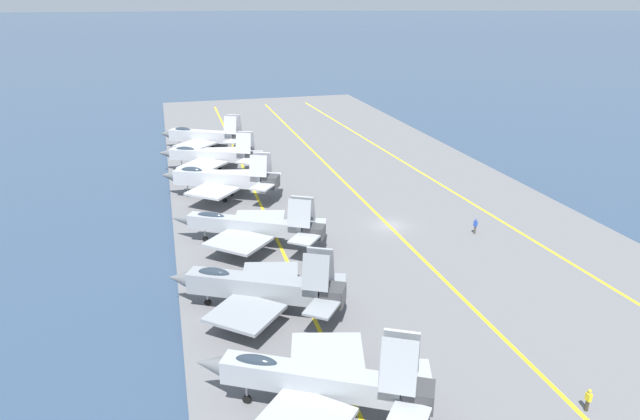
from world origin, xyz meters
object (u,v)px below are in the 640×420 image
Objects in this scene: parked_jet_third at (250,226)px; parked_jet_fifth at (211,155)px; parked_jet_second at (257,287)px; parked_jet_fourth at (221,179)px; crew_yellow_vest at (588,399)px; crew_blue_vest at (475,225)px; parked_jet_sixth at (204,136)px; parked_jet_nearest at (316,380)px.

parked_jet_fifth reaches higher than parked_jet_third.
parked_jet_third is (13.70, -1.48, 0.02)m from parked_jet_second.
parked_jet_second is 30.08m from parked_jet_fourth.
parked_jet_fourth is 1.00× the size of parked_jet_fifth.
crew_blue_vest is at bearing -15.68° from crew_yellow_vest.
parked_jet_fourth reaches higher than parked_jet_sixth.
parked_jet_sixth is at bearing 1.23° from parked_jet_nearest.
crew_blue_vest is (24.10, -25.09, -1.65)m from parked_jet_nearest.
crew_blue_vest is at bearing -46.15° from parked_jet_nearest.
parked_jet_fifth is (42.59, -0.04, 0.27)m from parked_jet_second.
parked_jet_fourth is (43.79, 1.40, 0.10)m from parked_jet_nearest.
parked_jet_second is 8.48× the size of crew_blue_vest.
parked_jet_nearest reaches higher than parked_jet_third.
crew_yellow_vest is at bearing -134.07° from parked_jet_second.
parked_jet_fifth reaches higher than crew_blue_vest.
crew_yellow_vest is (-60.62, -18.59, -1.72)m from parked_jet_fifth.
parked_jet_nearest is 0.99× the size of parked_jet_second.
crew_blue_vest is (-19.69, -26.49, -1.75)m from parked_jet_fourth.
parked_jet_fifth is at bearing 1.50° from parked_jet_nearest.
parked_jet_nearest reaches higher than parked_jet_sixth.
parked_jet_sixth is (56.86, 0.01, -0.01)m from parked_jet_second.
parked_jet_third is 28.93m from parked_jet_fifth.
parked_jet_nearest is 0.91× the size of parked_jet_third.
crew_blue_vest reaches higher than crew_yellow_vest.
parked_jet_fifth is (12.52, 0.07, -0.12)m from parked_jet_fourth.
parked_jet_fourth reaches higher than crew_yellow_vest.
crew_yellow_vest is (-18.03, -18.62, -1.45)m from parked_jet_second.
parked_jet_third is at bearing 28.39° from crew_yellow_vest.
parked_jet_nearest is at bearing -179.93° from parked_jet_third.
parked_jet_nearest reaches higher than parked_jet_second.
parked_jet_sixth is 77.19m from crew_yellow_vest.
parked_jet_sixth is (43.16, 1.48, -0.03)m from parked_jet_third.
parked_jet_third is 36.09m from crew_yellow_vest.
crew_blue_vest is at bearing -150.21° from parked_jet_sixth.
parked_jet_fifth is (56.30, 1.47, -0.02)m from parked_jet_nearest.
parked_jet_fourth is (30.07, -0.11, 0.38)m from parked_jet_second.
parked_jet_fifth is at bearing 0.32° from parked_jet_fourth.
parked_jet_third is 1.06× the size of parked_jet_sixth.
crew_yellow_vest is (-48.10, -18.52, -1.84)m from parked_jet_fourth.
parked_jet_nearest reaches higher than parked_jet_fourth.
parked_jet_third is 43.19m from parked_jet_sixth.
parked_jet_nearest is 27.41m from parked_jet_third.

